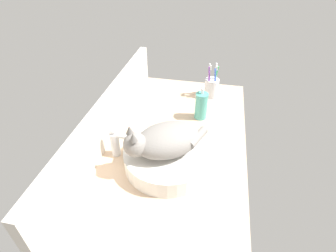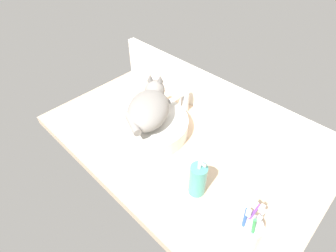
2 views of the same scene
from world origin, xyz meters
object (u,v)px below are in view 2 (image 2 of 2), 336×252
object	(u,v)px
sink_basin	(150,125)
soap_dispenser	(198,180)
cat	(150,107)
toothbrush_cup	(247,232)
faucet	(183,99)

from	to	relation	value
sink_basin	soap_dispenser	size ratio (longest dim) A/B	2.04
cat	toothbrush_cup	distance (cm)	59.68
cat	toothbrush_cup	bearing A→B (deg)	-13.97
sink_basin	soap_dispenser	xyz separation A→B (cm)	(34.66, -9.70, 3.28)
cat	sink_basin	bearing A→B (deg)	-52.60
toothbrush_cup	sink_basin	bearing A→B (deg)	166.87
faucet	soap_dispenser	bearing A→B (deg)	-41.85
sink_basin	faucet	distance (cm)	20.68
sink_basin	soap_dispenser	distance (cm)	36.14
soap_dispenser	cat	bearing A→B (deg)	163.09
sink_basin	faucet	world-z (taller)	faucet
faucet	toothbrush_cup	distance (cm)	64.84
cat	toothbrush_cup	size ratio (longest dim) A/B	1.62
faucet	soap_dispenser	xyz separation A→B (cm)	(33.48, -29.99, -0.55)
sink_basin	faucet	size ratio (longest dim) A/B	2.49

